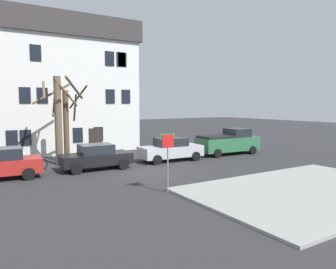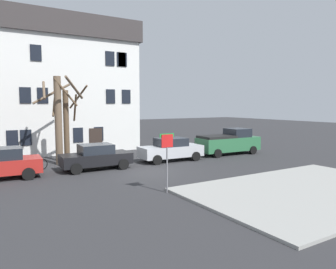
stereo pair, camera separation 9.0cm
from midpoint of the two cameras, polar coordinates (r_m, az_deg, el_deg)
name	(u,v)px [view 2 (the right image)]	position (r m, az deg, el deg)	size (l,w,h in m)	color
ground_plane	(144,172)	(19.76, -4.12, -6.66)	(120.00, 120.00, 0.00)	#2D2D30
sidewalk_slab	(309,190)	(16.83, 23.95, -9.06)	(11.55, 7.44, 0.12)	#999993
building_main	(63,86)	(31.12, -18.15, 8.25)	(12.18, 8.47, 11.45)	white
tree_bare_mid	(58,117)	(22.97, -18.86, 3.01)	(3.24, 3.28, 6.00)	brown
tree_bare_far	(67,122)	(23.50, -17.48, 2.16)	(2.46, 2.32, 5.89)	brown
car_black_sedan	(96,157)	(20.85, -12.58, -3.88)	(4.41, 2.16, 1.60)	black
car_silver_sedan	(171,149)	(23.35, 0.62, -2.66)	(4.72, 2.22, 1.68)	#B7BABF
pickup_truck_green	(229,142)	(26.88, 10.85, -1.31)	(5.44, 2.36, 2.11)	#2D6B42
street_sign_pole	(167,151)	(14.82, 0.01, -3.05)	(0.76, 0.07, 2.79)	slate
bicycle_leaning	(34,165)	(21.55, -22.68, -5.06)	(1.72, 0.44, 1.03)	black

